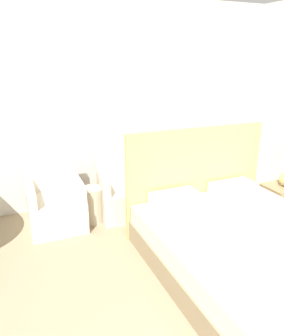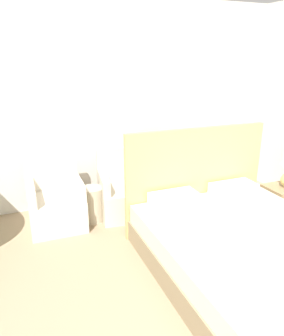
{
  "view_description": "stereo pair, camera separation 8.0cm",
  "coord_description": "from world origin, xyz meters",
  "px_view_note": "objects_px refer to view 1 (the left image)",
  "views": [
    {
      "loc": [
        -1.09,
        -0.88,
        2.11
      ],
      "look_at": [
        0.44,
        2.76,
        0.76
      ],
      "focal_mm": 35.0,
      "sensor_mm": 36.0,
      "label": 1
    },
    {
      "loc": [
        -1.02,
        -0.91,
        2.11
      ],
      "look_at": [
        0.44,
        2.76,
        0.76
      ],
      "focal_mm": 35.0,
      "sensor_mm": 36.0,
      "label": 2
    }
  ],
  "objects_px": {
    "armchair_near_window_right": "(124,195)",
    "side_table": "(92,205)",
    "bed": "(245,244)",
    "nightstand": "(283,201)",
    "armchair_near_window_left": "(56,207)"
  },
  "relations": [
    {
      "from": "armchair_near_window_right",
      "to": "bed",
      "type": "bearing_deg",
      "value": -58.94
    },
    {
      "from": "bed",
      "to": "armchair_near_window_right",
      "type": "relative_size",
      "value": 2.47
    },
    {
      "from": "nightstand",
      "to": "armchair_near_window_right",
      "type": "bearing_deg",
      "value": 154.89
    },
    {
      "from": "nightstand",
      "to": "side_table",
      "type": "relative_size",
      "value": 1.14
    },
    {
      "from": "bed",
      "to": "nightstand",
      "type": "bearing_deg",
      "value": 30.21
    },
    {
      "from": "armchair_near_window_right",
      "to": "side_table",
      "type": "xyz_separation_m",
      "value": [
        -0.47,
        -0.05,
        -0.04
      ]
    },
    {
      "from": "bed",
      "to": "side_table",
      "type": "bearing_deg",
      "value": 126.7
    },
    {
      "from": "armchair_near_window_left",
      "to": "nightstand",
      "type": "distance_m",
      "value": 3.07
    },
    {
      "from": "nightstand",
      "to": "bed",
      "type": "bearing_deg",
      "value": -149.79
    },
    {
      "from": "bed",
      "to": "armchair_near_window_right",
      "type": "xyz_separation_m",
      "value": [
        -0.73,
        1.66,
        0.0
      ]
    },
    {
      "from": "bed",
      "to": "nightstand",
      "type": "xyz_separation_m",
      "value": [
        1.26,
        0.73,
        -0.04
      ]
    },
    {
      "from": "armchair_near_window_left",
      "to": "side_table",
      "type": "bearing_deg",
      "value": -5.47
    },
    {
      "from": "armchair_near_window_right",
      "to": "armchair_near_window_left",
      "type": "bearing_deg",
      "value": -172.59
    },
    {
      "from": "bed",
      "to": "armchair_near_window_left",
      "type": "relative_size",
      "value": 2.47
    },
    {
      "from": "armchair_near_window_right",
      "to": "nightstand",
      "type": "bearing_deg",
      "value": -17.68
    }
  ]
}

